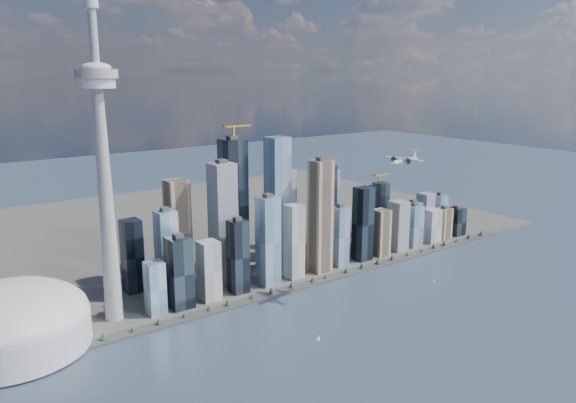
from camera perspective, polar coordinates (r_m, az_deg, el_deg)
ground at (r=797.94m, az=12.64°, el=-13.92°), size 4000.00×4000.00×0.00m
seawall at (r=963.07m, az=1.33°, el=-8.61°), size 1100.00×22.00×4.00m
land at (r=1329.98m, az=-10.55°, el=-2.68°), size 1400.00×900.00×3.00m
shoreline_trees at (r=960.58m, az=1.33°, el=-8.23°), size 960.53×7.20×8.80m
skyscraper_cluster at (r=1037.30m, az=1.05°, el=-2.32°), size 736.00×142.00×264.67m
needle_tower at (r=816.79m, az=-18.28°, el=3.82°), size 56.00×56.00×550.50m
dome_stadium at (r=830.38m, az=-26.42°, el=-10.93°), size 200.00×200.00×86.00m
airplane at (r=882.21m, az=11.76°, el=4.13°), size 73.86×65.61×18.04m
sailboat_west at (r=789.64m, az=3.11°, el=-13.68°), size 5.95×1.64×8.29m
sailboat_east at (r=1019.75m, az=14.65°, el=-7.74°), size 6.04×3.48×8.54m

